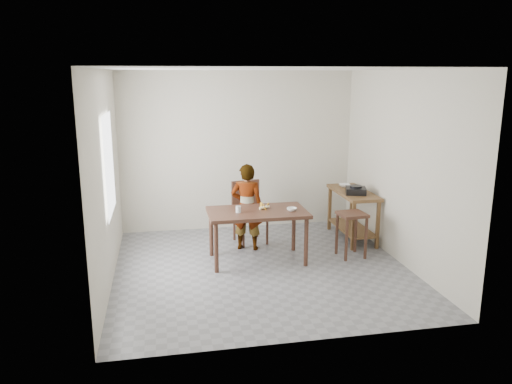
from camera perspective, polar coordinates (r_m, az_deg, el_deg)
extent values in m
cube|color=slate|center=(7.04, 0.63, -8.85)|extent=(4.00, 4.00, 0.04)
cube|color=white|center=(6.52, 0.69, 14.05)|extent=(4.00, 4.00, 0.04)
cube|color=beige|center=(8.61, -2.06, 4.70)|extent=(4.00, 0.04, 2.70)
cube|color=beige|center=(4.74, 5.59, -2.48)|extent=(4.00, 0.04, 2.70)
cube|color=beige|center=(6.55, -16.92, 1.42)|extent=(0.04, 4.00, 2.70)
cube|color=beige|center=(7.32, 16.36, 2.65)|extent=(0.04, 4.00, 2.70)
cube|color=white|center=(6.72, -16.42, 3.03)|extent=(0.02, 1.10, 1.30)
imported|color=silver|center=(7.58, -1.06, -1.73)|extent=(0.56, 0.45, 1.34)
cylinder|color=silver|center=(6.98, -2.03, -1.99)|extent=(0.08, 0.08, 0.09)
imported|color=white|center=(7.08, 4.10, -1.98)|extent=(0.14, 0.14, 0.04)
imported|color=white|center=(8.47, 10.08, 0.74)|extent=(0.23, 0.23, 0.05)
cube|color=black|center=(8.00, 11.33, 0.16)|extent=(0.39, 0.39, 0.10)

